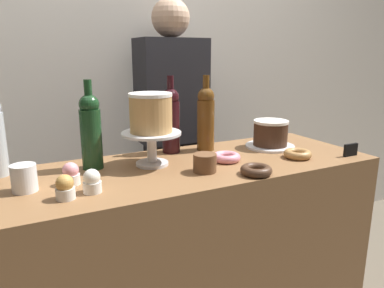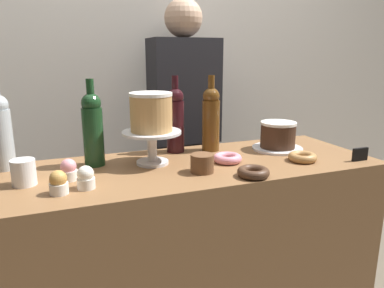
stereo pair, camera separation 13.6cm
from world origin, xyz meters
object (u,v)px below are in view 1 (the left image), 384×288
(cupcake_vanilla, at_px, (92,182))
(donut_chocolate, at_px, (256,170))
(wine_bottle_amber, at_px, (206,118))
(coffee_cup_ceramic, at_px, (24,178))
(cupcake_caramel, at_px, (65,188))
(barista_figure, at_px, (172,142))
(wine_bottle_green, at_px, (91,130))
(chocolate_round_cake, at_px, (271,133))
(cake_stand_pedestal, at_px, (152,143))
(wine_bottle_dark_red, at_px, (170,119))
(cookie_stack, at_px, (204,163))
(cupcake_strawberry, at_px, (71,174))
(white_layer_cake, at_px, (151,113))
(donut_pink, at_px, (226,157))
(price_sign_chalkboard, at_px, (351,150))
(donut_maple, at_px, (298,154))

(cupcake_vanilla, xyz_separation_m, donut_chocolate, (0.55, -0.09, -0.02))
(wine_bottle_amber, distance_m, coffee_cup_ceramic, 0.76)
(cupcake_caramel, distance_m, barista_figure, 1.02)
(wine_bottle_green, bearing_deg, chocolate_round_cake, -3.61)
(cake_stand_pedestal, height_order, cupcake_caramel, cake_stand_pedestal)
(wine_bottle_dark_red, bearing_deg, cookie_stack, -90.16)
(chocolate_round_cake, distance_m, cupcake_strawberry, 0.89)
(cupcake_vanilla, bearing_deg, cupcake_strawberry, 114.88)
(chocolate_round_cake, distance_m, wine_bottle_dark_red, 0.46)
(wine_bottle_green, distance_m, cupcake_caramel, 0.31)
(white_layer_cake, height_order, cupcake_strawberry, white_layer_cake)
(donut_pink, relative_size, barista_figure, 0.07)
(wine_bottle_amber, height_order, cookie_stack, wine_bottle_amber)
(cupcake_vanilla, distance_m, cupcake_strawberry, 0.11)
(donut_chocolate, height_order, price_sign_chalkboard, price_sign_chalkboard)
(cake_stand_pedestal, distance_m, wine_bottle_amber, 0.31)
(chocolate_round_cake, bearing_deg, wine_bottle_dark_red, 163.77)
(cupcake_strawberry, relative_size, barista_figure, 0.05)
(white_layer_cake, distance_m, cupcake_vanilla, 0.36)
(cupcake_caramel, xyz_separation_m, donut_maple, (0.91, 0.02, -0.02))
(white_layer_cake, xyz_separation_m, coffee_cup_ceramic, (-0.45, -0.08, -0.16))
(chocolate_round_cake, bearing_deg, donut_pink, -161.76)
(cake_stand_pedestal, distance_m, white_layer_cake, 0.11)
(cupcake_vanilla, xyz_separation_m, cupcake_strawberry, (-0.05, 0.10, 0.00))
(wine_bottle_green, relative_size, donut_maple, 2.91)
(wine_bottle_amber, bearing_deg, wine_bottle_dark_red, 167.63)
(wine_bottle_green, height_order, cookie_stack, wine_bottle_green)
(price_sign_chalkboard, distance_m, coffee_cup_ceramic, 1.24)
(wine_bottle_green, bearing_deg, donut_maple, -17.04)
(barista_figure, bearing_deg, chocolate_round_cake, -65.89)
(donut_chocolate, distance_m, coffee_cup_ceramic, 0.76)
(wine_bottle_amber, distance_m, barista_figure, 0.50)
(cupcake_caramel, height_order, barista_figure, barista_figure)
(white_layer_cake, distance_m, donut_pink, 0.35)
(cake_stand_pedestal, bearing_deg, chocolate_round_cake, 1.25)
(white_layer_cake, bearing_deg, coffee_cup_ceramic, -170.00)
(price_sign_chalkboard, bearing_deg, chocolate_round_cake, 127.87)
(cupcake_strawberry, bearing_deg, price_sign_chalkboard, -8.96)
(cupcake_vanilla, relative_size, cupcake_caramel, 1.00)
(coffee_cup_ceramic, bearing_deg, wine_bottle_green, 30.69)
(wine_bottle_amber, height_order, coffee_cup_ceramic, wine_bottle_amber)
(chocolate_round_cake, bearing_deg, cookie_stack, -158.18)
(donut_pink, height_order, price_sign_chalkboard, price_sign_chalkboard)
(wine_bottle_dark_red, relative_size, price_sign_chalkboard, 4.65)
(chocolate_round_cake, bearing_deg, cupcake_caramel, -167.01)
(cupcake_strawberry, bearing_deg, wine_bottle_dark_red, 26.21)
(wine_bottle_dark_red, relative_size, donut_pink, 2.91)
(wine_bottle_amber, bearing_deg, donut_maple, -45.74)
(white_layer_cake, xyz_separation_m, wine_bottle_dark_red, (0.14, 0.14, -0.06))
(cake_stand_pedestal, xyz_separation_m, barista_figure, (0.33, 0.56, -0.16))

